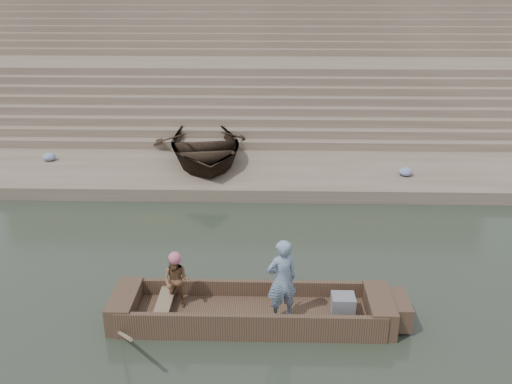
{
  "coord_description": "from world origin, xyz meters",
  "views": [
    {
      "loc": [
        1.82,
        -9.42,
        6.62
      ],
      "look_at": [
        1.48,
        3.43,
        1.4
      ],
      "focal_mm": 38.68,
      "sensor_mm": 36.0,
      "label": 1
    }
  ],
  "objects_px": {
    "standing_man": "(282,280)",
    "main_rowboat": "(251,316)",
    "rowing_man": "(176,281)",
    "beached_rowboat": "(204,146)",
    "television": "(342,305)"
  },
  "relations": [
    {
      "from": "rowing_man",
      "to": "television",
      "type": "height_order",
      "value": "rowing_man"
    },
    {
      "from": "television",
      "to": "standing_man",
      "type": "bearing_deg",
      "value": -171.84
    },
    {
      "from": "television",
      "to": "beached_rowboat",
      "type": "relative_size",
      "value": 0.09
    },
    {
      "from": "main_rowboat",
      "to": "beached_rowboat",
      "type": "distance_m",
      "value": 9.05
    },
    {
      "from": "main_rowboat",
      "to": "rowing_man",
      "type": "height_order",
      "value": "rowing_man"
    },
    {
      "from": "standing_man",
      "to": "beached_rowboat",
      "type": "bearing_deg",
      "value": -97.07
    },
    {
      "from": "main_rowboat",
      "to": "rowing_man",
      "type": "relative_size",
      "value": 4.28
    },
    {
      "from": "standing_man",
      "to": "main_rowboat",
      "type": "bearing_deg",
      "value": -39.21
    },
    {
      "from": "standing_man",
      "to": "beached_rowboat",
      "type": "height_order",
      "value": "standing_man"
    },
    {
      "from": "rowing_man",
      "to": "beached_rowboat",
      "type": "height_order",
      "value": "beached_rowboat"
    },
    {
      "from": "rowing_man",
      "to": "television",
      "type": "bearing_deg",
      "value": 9.51
    },
    {
      "from": "rowing_man",
      "to": "standing_man",
      "type": "bearing_deg",
      "value": 3.15
    },
    {
      "from": "main_rowboat",
      "to": "television",
      "type": "height_order",
      "value": "television"
    },
    {
      "from": "television",
      "to": "beached_rowboat",
      "type": "distance_m",
      "value": 9.58
    },
    {
      "from": "standing_man",
      "to": "beached_rowboat",
      "type": "distance_m",
      "value": 9.33
    }
  ]
}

